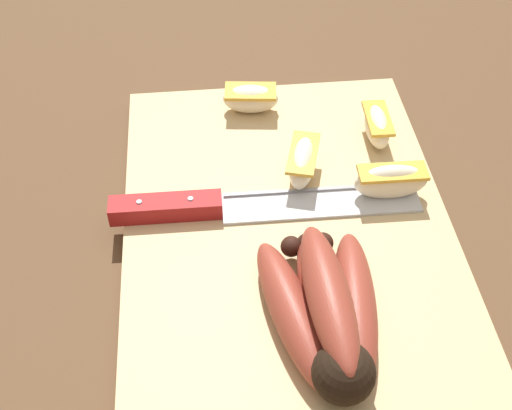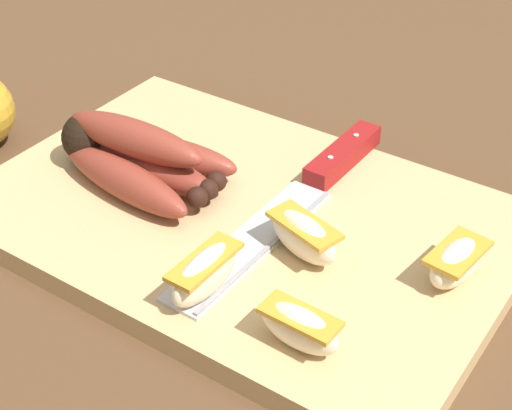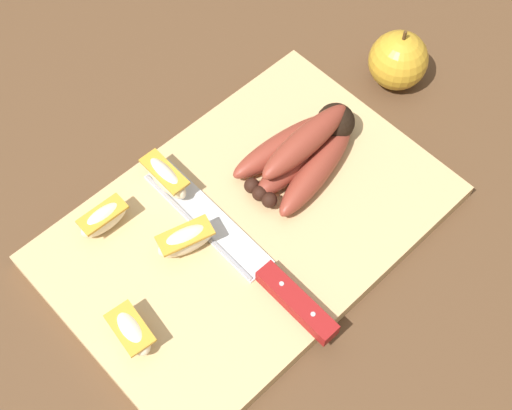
% 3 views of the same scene
% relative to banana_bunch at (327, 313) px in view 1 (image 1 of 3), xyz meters
% --- Properties ---
extents(ground_plane, '(6.00, 6.00, 0.00)m').
position_rel_banana_bunch_xyz_m(ground_plane, '(-0.10, -0.03, -0.04)').
color(ground_plane, brown).
extents(cutting_board, '(0.43, 0.29, 0.02)m').
position_rel_banana_bunch_xyz_m(cutting_board, '(-0.10, -0.01, -0.03)').
color(cutting_board, tan).
rests_on(cutting_board, ground_plane).
extents(banana_bunch, '(0.16, 0.10, 0.06)m').
position_rel_banana_bunch_xyz_m(banana_bunch, '(0.00, 0.00, 0.00)').
color(banana_bunch, black).
rests_on(banana_bunch, cutting_board).
extents(chefs_knife, '(0.04, 0.28, 0.02)m').
position_rel_banana_bunch_xyz_m(chefs_knife, '(-0.13, -0.07, -0.02)').
color(chefs_knife, silver).
rests_on(chefs_knife, cutting_board).
extents(apple_wedge_near, '(0.06, 0.02, 0.03)m').
position_rel_banana_bunch_xyz_m(apple_wedge_near, '(-0.22, 0.09, -0.01)').
color(apple_wedge_near, '#F4E5C1').
rests_on(apple_wedge_near, cutting_board).
extents(apple_wedge_middle, '(0.07, 0.04, 0.03)m').
position_rel_banana_bunch_xyz_m(apple_wedge_middle, '(-0.17, 0.01, -0.00)').
color(apple_wedge_middle, '#F4E5C1').
rests_on(apple_wedge_middle, cutting_board).
extents(apple_wedge_far, '(0.03, 0.06, 0.03)m').
position_rel_banana_bunch_xyz_m(apple_wedge_far, '(-0.28, -0.03, -0.01)').
color(apple_wedge_far, '#F4E5C1').
rests_on(apple_wedge_far, cutting_board).
extents(apple_wedge_extra, '(0.02, 0.07, 0.04)m').
position_rel_banana_bunch_xyz_m(apple_wedge_extra, '(-0.14, 0.08, -0.00)').
color(apple_wedge_extra, '#F4E5C1').
rests_on(apple_wedge_extra, cutting_board).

